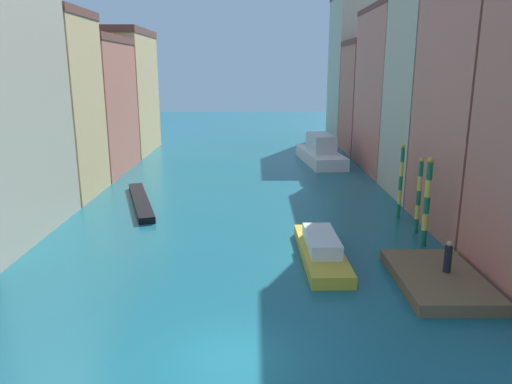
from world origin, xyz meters
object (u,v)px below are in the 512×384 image
Objects in this scene: mooring_pole_2 at (401,181)px; waterfront_dock at (439,279)px; gondola_black at (141,201)px; person_on_dock at (449,258)px; mooring_pole_0 at (428,202)px; mooring_pole_1 at (419,195)px; motorboat_0 at (322,249)px; vaporetto_white at (321,152)px.

waterfront_dock is at bearing -96.27° from mooring_pole_2.
mooring_pole_2 is 0.50× the size of gondola_black.
person_on_dock is 0.30× the size of mooring_pole_0.
gondola_black is (-18.66, 3.43, -2.39)m from mooring_pole_2.
motorboat_0 is at bearing -147.09° from mooring_pole_1.
vaporetto_white reaches higher than motorboat_0.
gondola_black is (-17.48, 14.20, -0.06)m from waterfront_dock.
waterfront_dock is 1.13m from person_on_dock.
mooring_pole_2 is (-0.19, 3.22, 0.16)m from mooring_pole_1.
mooring_pole_0 is 0.50× the size of vaporetto_white.
mooring_pole_1 reaches higher than vaporetto_white.
person_on_dock is at bearing -96.76° from mooring_pole_0.
motorboat_0 is at bearing -41.35° from gondola_black.
gondola_black is at bearing 169.60° from mooring_pole_2.
mooring_pole_1 is 3.23m from mooring_pole_2.
mooring_pole_1 reaches higher than gondola_black.
mooring_pole_0 is at bearing 78.59° from waterfront_dock.
person_on_dock is at bearing -86.13° from vaporetto_white.
gondola_black is at bearing 142.04° from person_on_dock.
mooring_pole_2 reaches higher than motorboat_0.
vaporetto_white is at bearing 95.92° from mooring_pole_0.
mooring_pole_1 is (0.32, 2.35, -0.23)m from mooring_pole_0.
mooring_pole_1 reaches higher than motorboat_0.
mooring_pole_1 is 0.94× the size of mooring_pole_2.
motorboat_0 is at bearing 150.74° from person_on_dock.
waterfront_dock is at bearing -155.40° from person_on_dock.
waterfront_dock is 1.24× the size of mooring_pole_2.
motorboat_0 is (-5.14, 3.34, 0.24)m from waterfront_dock.
vaporetto_white is at bearing 82.72° from motorboat_0.
mooring_pole_1 is 0.47× the size of gondola_black.
waterfront_dock is 7.98m from mooring_pole_1.
mooring_pole_1 is (1.37, 7.56, 2.17)m from waterfront_dock.
mooring_pole_0 reaches higher than waterfront_dock.
waterfront_dock reaches higher than gondola_black.
vaporetto_white is 1.33× the size of motorboat_0.
vaporetto_white reaches higher than gondola_black.
mooring_pole_0 is 6.81m from motorboat_0.
mooring_pole_1 is 0.45× the size of vaporetto_white.
person_on_dock is at bearing -29.26° from motorboat_0.
mooring_pole_2 reaches higher than person_on_dock.
motorboat_0 reaches higher than waterfront_dock.
mooring_pole_2 is 20.37m from vaporetto_white.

